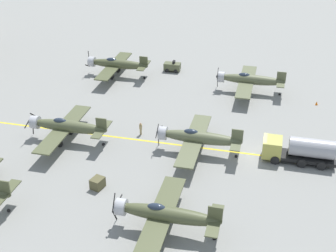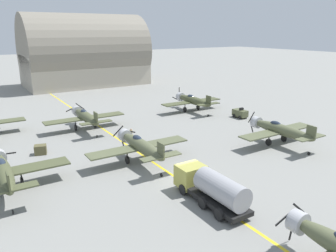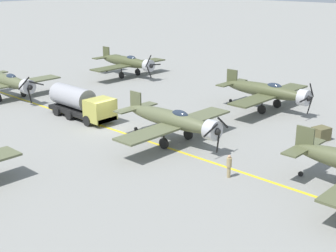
# 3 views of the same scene
# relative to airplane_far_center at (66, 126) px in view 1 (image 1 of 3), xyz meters

# --- Properties ---
(ground_plane) EXTENTS (400.00, 400.00, 0.00)m
(ground_plane) POSITION_rel_airplane_far_center_xyz_m (2.24, -22.14, -2.01)
(ground_plane) COLOR gray
(taxiway_stripe) EXTENTS (0.30, 160.00, 0.01)m
(taxiway_stripe) POSITION_rel_airplane_far_center_xyz_m (2.24, -22.14, -2.01)
(taxiway_stripe) COLOR yellow
(taxiway_stripe) RESTS_ON ground
(airplane_far_center) EXTENTS (12.00, 9.98, 3.65)m
(airplane_far_center) POSITION_rel_airplane_far_center_xyz_m (0.00, 0.00, 0.00)
(airplane_far_center) COLOR #515637
(airplane_far_center) RESTS_ON ground
(airplane_mid_left) EXTENTS (12.00, 9.98, 3.65)m
(airplane_mid_left) POSITION_rel_airplane_far_center_xyz_m (-12.84, -15.28, 0.00)
(airplane_mid_left) COLOR #4B5031
(airplane_mid_left) RESTS_ON ground
(airplane_mid_right) EXTENTS (12.00, 9.98, 3.65)m
(airplane_mid_right) POSITION_rel_airplane_far_center_xyz_m (19.25, -19.88, 0.00)
(airplane_mid_right) COLOR #595E3F
(airplane_mid_right) RESTS_ON ground
(airplane_far_right) EXTENTS (12.00, 9.98, 3.80)m
(airplane_far_right) POSITION_rel_airplane_far_center_xyz_m (20.52, 0.91, 0.00)
(airplane_far_right) COLOR #494E30
(airplane_far_right) RESTS_ON ground
(airplane_mid_center) EXTENTS (12.00, 9.98, 3.65)m
(airplane_mid_center) POSITION_rel_airplane_far_center_xyz_m (1.09, -15.63, 0.00)
(airplane_mid_center) COLOR #595E40
(airplane_mid_center) RESTS_ON ground
(fuel_tanker) EXTENTS (2.67, 8.00, 2.98)m
(fuel_tanker) POSITION_rel_airplane_far_center_xyz_m (2.00, -26.97, -0.50)
(fuel_tanker) COLOR black
(fuel_tanker) RESTS_ON ground
(tow_tractor) EXTENTS (1.57, 2.60, 1.79)m
(tow_tractor) POSITION_rel_airplane_far_center_xyz_m (24.63, -7.17, -1.22)
(tow_tractor) COLOR #515638
(tow_tractor) RESTS_ON ground
(ground_crew_walking) EXTENTS (0.36, 0.36, 1.66)m
(ground_crew_walking) POSITION_rel_airplane_far_center_xyz_m (3.56, -8.14, -1.11)
(ground_crew_walking) COLOR tan
(ground_crew_walking) RESTS_ON ground
(supply_crate_by_tanker) EXTENTS (1.61, 1.45, 1.13)m
(supply_crate_by_tanker) POSITION_rel_airplane_far_center_xyz_m (-8.01, -6.97, -1.45)
(supply_crate_by_tanker) COLOR brown
(supply_crate_by_tanker) RESTS_ON ground
(traffic_cone) EXTENTS (0.36, 0.36, 0.55)m
(traffic_cone) POSITION_rel_airplane_far_center_xyz_m (17.30, -29.54, -1.74)
(traffic_cone) COLOR orange
(traffic_cone) RESTS_ON ground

